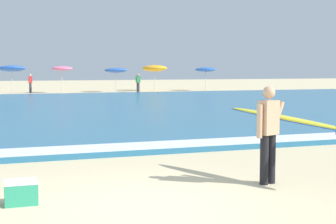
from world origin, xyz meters
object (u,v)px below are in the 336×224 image
beach_umbrella_2 (12,69)px  beach_umbrella_3 (62,68)px  surfer_with_board (277,125)px  beachgoer_near_row_mid (138,82)px  beach_umbrella_6 (206,70)px  beachgoer_near_row_left (138,82)px  cooler_box (21,192)px  beachgoer_near_row_right (30,83)px  beach_umbrella_5 (155,68)px  beach_umbrella_4 (116,70)px

beach_umbrella_2 → beach_umbrella_3: size_ratio=1.04×
surfer_with_board → beachgoer_near_row_mid: size_ratio=1.75×
beach_umbrella_6 → beachgoer_near_row_left: size_ratio=1.37×
cooler_box → beachgoer_near_row_left: bearing=71.7°
beachgoer_near_row_right → cooler_box: bearing=-94.0°
beachgoer_near_row_right → beachgoer_near_row_left: bearing=-6.9°
beachgoer_near_row_right → surfer_with_board: bearing=-86.9°
beach_umbrella_5 → beach_umbrella_4: bearing=-156.4°
beach_umbrella_2 → beachgoer_near_row_left: 10.55m
beach_umbrella_4 → beachgoer_near_row_mid: beach_umbrella_4 is taller
beach_umbrella_3 → beachgoer_near_row_right: 2.93m
beach_umbrella_2 → beach_umbrella_6: (17.02, -0.48, -0.10)m
beach_umbrella_4 → surfer_with_board: bearing=-98.5°
beachgoer_near_row_right → cooler_box: beachgoer_near_row_right is taller
surfer_with_board → beachgoer_near_row_right: surfer_with_board is taller
beach_umbrella_4 → cooler_box: (-9.60, -34.89, -1.69)m
surfer_with_board → beach_umbrella_3: bearing=89.0°
beach_umbrella_3 → beach_umbrella_5: 8.88m
beach_umbrella_5 → beachgoer_near_row_left: beach_umbrella_5 is taller
beach_umbrella_6 → beachgoer_near_row_left: 6.66m
beach_umbrella_4 → beach_umbrella_5: bearing=23.6°
beach_umbrella_6 → beach_umbrella_2: bearing=178.4°
surfer_with_board → beach_umbrella_6: bearing=68.7°
beach_umbrella_4 → beachgoer_near_row_right: (-7.11, 0.87, -1.03)m
surfer_with_board → beach_umbrella_3: size_ratio=1.22×
beach_umbrella_2 → beachgoer_near_row_mid: bearing=-9.4°
beach_umbrella_2 → beachgoer_near_row_mid: (10.27, -1.70, -1.19)m
beachgoer_near_row_left → beach_umbrella_6: bearing=2.8°
cooler_box → beach_umbrella_2: bearing=88.3°
beachgoer_near_row_left → beach_umbrella_3: bearing=178.7°
beach_umbrella_5 → beach_umbrella_6: (4.37, -1.68, -0.12)m
surfer_with_board → cooler_box: size_ratio=5.63×
beach_umbrella_2 → beach_umbrella_3: (3.97, -0.65, 0.01)m
beach_umbrella_3 → beach_umbrella_2: bearing=170.6°
surfer_with_board → beachgoer_near_row_left: surfer_with_board is taller
beach_umbrella_2 → beachgoer_near_row_right: (1.45, 0.28, -1.19)m
beach_umbrella_6 → beachgoer_near_row_right: size_ratio=1.37×
beach_umbrella_2 → cooler_box: 35.54m
beach_umbrella_5 → beachgoer_near_row_left: size_ratio=1.51×
surfer_with_board → cooler_box: 4.50m
beach_umbrella_3 → cooler_box: (-5.00, -34.82, -1.85)m
surfer_with_board → beachgoer_near_row_left: size_ratio=1.75×
surfer_with_board → beachgoer_near_row_mid: bearing=78.5°
beachgoer_near_row_mid → beach_umbrella_4: bearing=146.9°
beach_umbrella_2 → beachgoer_near_row_left: (10.46, -0.80, -1.19)m
beach_umbrella_6 → cooler_box: beach_umbrella_6 is taller
surfer_with_board → beachgoer_near_row_right: (-1.93, 35.70, -0.19)m
beach_umbrella_6 → beach_umbrella_4: bearing=-179.3°
beach_umbrella_4 → beach_umbrella_2: bearing=176.1°
beach_umbrella_3 → surfer_with_board: bearing=-91.0°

